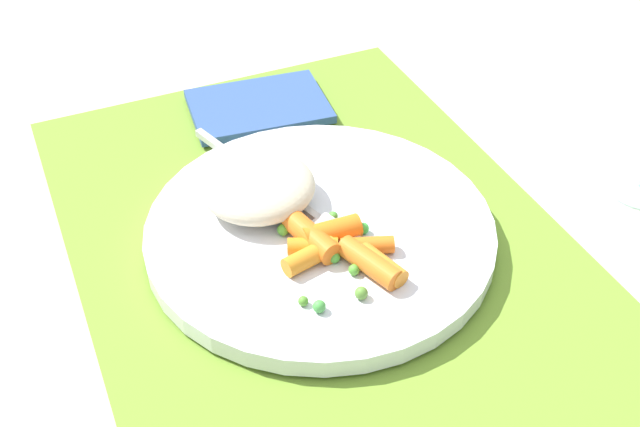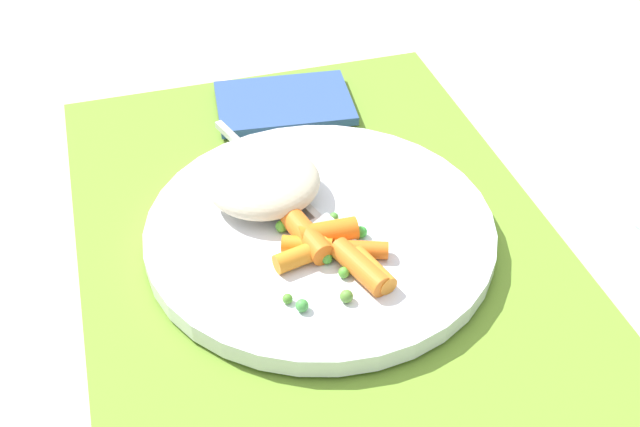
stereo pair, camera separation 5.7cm
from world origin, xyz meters
TOP-DOWN VIEW (x-y plane):
  - ground_plane at (0.00, 0.00)m, footprint 2.40×2.40m
  - placemat at (0.00, 0.00)m, footprint 0.51×0.36m
  - plate at (0.00, 0.00)m, footprint 0.27×0.27m
  - rice_mound at (-0.04, -0.03)m, footprint 0.09×0.09m
  - carrot_portion at (0.04, -0.00)m, footprint 0.09×0.08m
  - pea_scatter at (0.04, -0.01)m, footprint 0.09×0.08m
  - fork at (-0.03, -0.01)m, footprint 0.19×0.07m
  - napkin at (-0.19, 0.02)m, footprint 0.10×0.13m

SIDE VIEW (x-z plane):
  - ground_plane at x=0.00m, z-range 0.00..0.00m
  - placemat at x=0.00m, z-range 0.00..0.01m
  - napkin at x=-0.19m, z-range 0.01..0.01m
  - plate at x=0.00m, z-range 0.01..0.02m
  - fork at x=-0.03m, z-range 0.02..0.03m
  - pea_scatter at x=0.04m, z-range 0.02..0.03m
  - carrot_portion at x=0.04m, z-range 0.02..0.04m
  - rice_mound at x=-0.04m, z-range 0.02..0.05m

